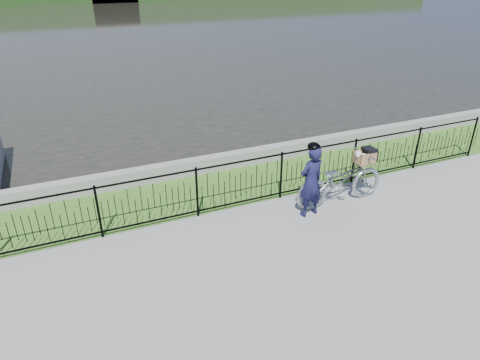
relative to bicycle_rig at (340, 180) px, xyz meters
name	(u,v)px	position (x,y,z in m)	size (l,w,h in m)	color
ground	(274,245)	(-2.10, -0.87, -0.58)	(120.00, 120.00, 0.00)	gray
grass_strip	(224,187)	(-2.10, 1.73, -0.58)	(60.00, 2.00, 0.01)	#406F22
water	(89,28)	(-2.10, 32.13, -0.58)	(120.00, 120.00, 0.00)	#28261E
quay_wall	(210,164)	(-2.10, 2.73, -0.38)	(60.00, 0.30, 0.40)	gray
fence	(241,184)	(-2.10, 0.73, -0.01)	(14.00, 0.06, 1.15)	black
bicycle_rig	(340,180)	(0.00, 0.00, 0.00)	(2.18, 0.76, 1.24)	#A1A5AC
cyclist	(311,180)	(-0.88, -0.16, 0.24)	(0.63, 0.46, 1.65)	#131435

